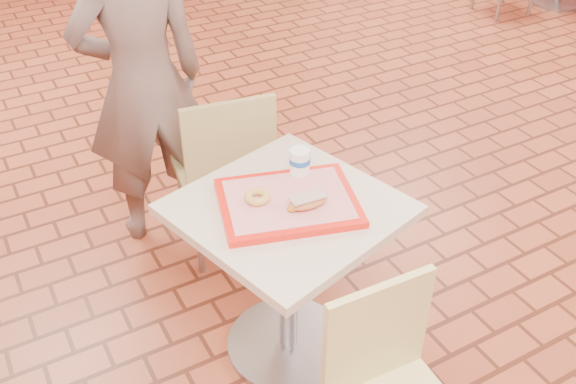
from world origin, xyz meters
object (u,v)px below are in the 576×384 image
customer (143,83)px  paper_cup (300,161)px  ring_donut (257,197)px  long_john_donut (307,202)px  chair_main_back (226,168)px  main_table (288,257)px  serving_tray (288,202)px

customer → paper_cup: size_ratio=16.96×
ring_donut → long_john_donut: (0.13, -0.12, 0.01)m
customer → paper_cup: customer is taller
chair_main_back → ring_donut: size_ratio=9.50×
main_table → serving_tray: size_ratio=1.56×
serving_tray → long_john_donut: long_john_donut is taller
customer → long_john_donut: 1.13m
customer → ring_donut: customer is taller
chair_main_back → long_john_donut: bearing=97.6°
main_table → ring_donut: bearing=154.5°
main_table → paper_cup: (0.12, 0.13, 0.32)m
paper_cup → ring_donut: bearing=-159.9°
customer → paper_cup: (0.30, -0.91, 0.00)m
main_table → ring_donut: size_ratio=8.00×
main_table → paper_cup: paper_cup is taller
chair_main_back → paper_cup: bearing=106.0°
main_table → serving_tray: serving_tray is taller
main_table → chair_main_back: chair_main_back is taller
ring_donut → paper_cup: bearing=20.1°
ring_donut → long_john_donut: bearing=-42.0°
serving_tray → ring_donut: size_ratio=5.14×
serving_tray → ring_donut: ring_donut is taller
main_table → serving_tray: (0.00, 0.00, 0.26)m
long_john_donut → paper_cup: size_ratio=1.56×
long_john_donut → main_table: bearing=115.6°
customer → serving_tray: (0.18, -1.04, -0.06)m
long_john_donut → chair_main_back: bearing=88.8°
serving_tray → paper_cup: bearing=46.4°
serving_tray → paper_cup: (0.12, 0.13, 0.06)m
customer → long_john_donut: customer is taller
long_john_donut → paper_cup: 0.22m
main_table → serving_tray: 0.26m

